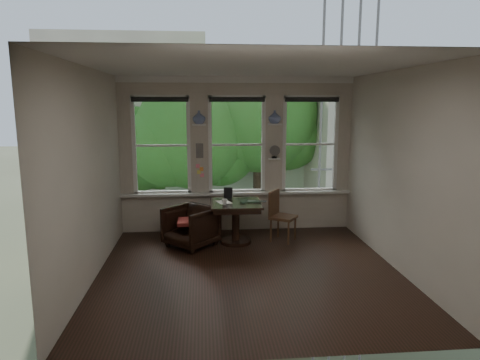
{
  "coord_description": "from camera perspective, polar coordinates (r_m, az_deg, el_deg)",
  "views": [
    {
      "loc": [
        -0.67,
        -6.05,
        2.5
      ],
      "look_at": [
        -0.06,
        0.9,
        1.24
      ],
      "focal_mm": 32.0,
      "sensor_mm": 36.0,
      "label": 1
    }
  ],
  "objects": [
    {
      "name": "wall_front",
      "position": [
        3.99,
        4.83,
        -4.33
      ],
      "size": [
        4.5,
        0.0,
        4.5
      ],
      "primitive_type": "plane",
      "rotation": [
        -1.57,
        0.0,
        0.0
      ],
      "color": "beige",
      "rests_on": "ground"
    },
    {
      "name": "window_center",
      "position": [
        8.37,
        -0.44,
        4.72
      ],
      "size": [
        1.1,
        0.12,
        1.9
      ],
      "primitive_type": null,
      "color": "white",
      "rests_on": "ground"
    },
    {
      "name": "desk_fan",
      "position": [
        8.36,
        4.6,
        3.51
      ],
      "size": [
        0.2,
        0.2,
        0.24
      ],
      "primitive_type": null,
      "color": "#59544F",
      "rests_on": "ground"
    },
    {
      "name": "cushion_red",
      "position": [
        7.6,
        -6.59,
        -5.52
      ],
      "size": [
        0.45,
        0.45,
        0.06
      ],
      "primitive_type": "cube",
      "color": "maroon",
      "rests_on": "armchair_left"
    },
    {
      "name": "sticky_notes",
      "position": [
        8.33,
        -5.37,
        1.53
      ],
      "size": [
        0.16,
        0.01,
        0.24
      ],
      "primitive_type": null,
      "color": "pink",
      "rests_on": "ground"
    },
    {
      "name": "table",
      "position": [
        7.75,
        -0.58,
        -5.71
      ],
      "size": [
        0.9,
        0.9,
        0.75
      ],
      "primitive_type": null,
      "color": "black",
      "rests_on": "ground"
    },
    {
      "name": "vase_left",
      "position": [
        8.21,
        -5.49,
        8.34
      ],
      "size": [
        0.24,
        0.24,
        0.25
      ],
      "primitive_type": "imported",
      "color": "silver",
      "rests_on": "shelf_left"
    },
    {
      "name": "vase_right",
      "position": [
        8.33,
        4.65,
        8.37
      ],
      "size": [
        0.24,
        0.24,
        0.25
      ],
      "primitive_type": "imported",
      "color": "silver",
      "rests_on": "shelf_right"
    },
    {
      "name": "window_left",
      "position": [
        8.38,
        -10.4,
        4.56
      ],
      "size": [
        1.1,
        0.12,
        1.9
      ],
      "primitive_type": null,
      "color": "white",
      "rests_on": "ground"
    },
    {
      "name": "window_right",
      "position": [
        8.61,
        9.26,
        4.74
      ],
      "size": [
        1.1,
        0.12,
        1.9
      ],
      "primitive_type": null,
      "color": "white",
      "rests_on": "ground"
    },
    {
      "name": "intercom",
      "position": [
        8.28,
        -5.41,
        3.92
      ],
      "size": [
        0.14,
        0.06,
        0.28
      ],
      "primitive_type": "cube",
      "color": "#59544F",
      "rests_on": "ground"
    },
    {
      "name": "tablet",
      "position": [
        7.89,
        -1.6,
        -1.8
      ],
      "size": [
        0.17,
        0.1,
        0.22
      ],
      "primitive_type": "cube",
      "rotation": [
        -0.26,
        0.0,
        -0.17
      ],
      "color": "black",
      "rests_on": "table"
    },
    {
      "name": "shelf_right",
      "position": [
        8.33,
        4.63,
        7.42
      ],
      "size": [
        0.26,
        0.16,
        0.03
      ],
      "primitive_type": "cube",
      "color": "white",
      "rests_on": "ground"
    },
    {
      "name": "wall_back",
      "position": [
        8.39,
        -0.43,
        3.36
      ],
      "size": [
        4.5,
        0.0,
        4.5
      ],
      "primitive_type": "plane",
      "rotation": [
        1.57,
        0.0,
        0.0
      ],
      "color": "beige",
      "rests_on": "ground"
    },
    {
      "name": "laptop",
      "position": [
        7.61,
        2.24,
        -2.99
      ],
      "size": [
        0.38,
        0.29,
        0.03
      ],
      "primitive_type": "imported",
      "rotation": [
        0.0,
        0.0,
        -0.23
      ],
      "color": "black",
      "rests_on": "table"
    },
    {
      "name": "shelf_left",
      "position": [
        8.21,
        -5.47,
        7.37
      ],
      "size": [
        0.26,
        0.16,
        0.03
      ],
      "primitive_type": "cube",
      "color": "white",
      "rests_on": "ground"
    },
    {
      "name": "ceiling",
      "position": [
        6.11,
        1.32,
        14.9
      ],
      "size": [
        4.5,
        4.5,
        0.0
      ],
      "primitive_type": "plane",
      "rotation": [
        3.14,
        0.0,
        0.0
      ],
      "color": "silver",
      "rests_on": "ground"
    },
    {
      "name": "drinking_glass",
      "position": [
        7.55,
        0.39,
        -2.81
      ],
      "size": [
        0.13,
        0.13,
        0.1
      ],
      "primitive_type": "imported",
      "rotation": [
        0.0,
        0.0,
        0.01
      ],
      "color": "white",
      "rests_on": "table"
    },
    {
      "name": "armchair_left",
      "position": [
        7.62,
        -6.58,
        -6.19
      ],
      "size": [
        1.09,
        1.1,
        0.71
      ],
      "primitive_type": "imported",
      "rotation": [
        0.0,
        0.0,
        -0.77
      ],
      "color": "black",
      "rests_on": "ground"
    },
    {
      "name": "wall_left",
      "position": [
        6.33,
        -19.41,
        0.54
      ],
      "size": [
        0.0,
        4.5,
        4.5
      ],
      "primitive_type": "plane",
      "rotation": [
        1.57,
        0.0,
        1.57
      ],
      "color": "beige",
      "rests_on": "ground"
    },
    {
      "name": "side_chair_right",
      "position": [
        7.87,
        5.8,
        -4.88
      ],
      "size": [
        0.58,
        0.58,
        0.92
      ],
      "primitive_type": null,
      "rotation": [
        0.0,
        0.0,
        0.99
      ],
      "color": "#3F2316",
      "rests_on": "ground"
    },
    {
      "name": "papers",
      "position": [
        7.68,
        -2.16,
        -2.95
      ],
      "size": [
        0.3,
        0.35,
        0.0
      ],
      "primitive_type": "cube",
      "rotation": [
        0.0,
        0.0,
        0.32
      ],
      "color": "silver",
      "rests_on": "table"
    },
    {
      "name": "mug",
      "position": [
        7.47,
        -2.08,
        -2.95
      ],
      "size": [
        0.13,
        0.13,
        0.1
      ],
      "primitive_type": "imported",
      "rotation": [
        0.0,
        0.0,
        0.28
      ],
      "color": "white",
      "rests_on": "table"
    },
    {
      "name": "ground",
      "position": [
        6.58,
        1.21,
        -12.11
      ],
      "size": [
        4.5,
        4.5,
        0.0
      ],
      "primitive_type": "plane",
      "color": "black",
      "rests_on": "ground"
    },
    {
      "name": "wall_right",
      "position": [
        6.8,
        20.47,
        1.1
      ],
      "size": [
        0.0,
        4.5,
        4.5
      ],
      "primitive_type": "plane",
      "rotation": [
        1.57,
        0.0,
        -1.57
      ],
      "color": "beige",
      "rests_on": "ground"
    }
  ]
}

